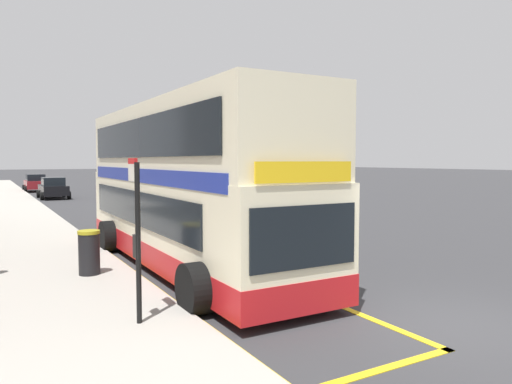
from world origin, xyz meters
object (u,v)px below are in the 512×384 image
Objects in this scene: parked_car_black_ahead at (53,188)px; bus_stop_sign at (137,227)px; double_decker_bus at (185,191)px; parked_car_maroon_distant at (36,183)px; litter_bin at (89,252)px.

bus_stop_sign is at bearing -94.68° from parked_car_black_ahead.
bus_stop_sign is (-2.54, -4.27, -0.28)m from double_decker_bus.
parked_car_black_ahead is (-0.19, 26.90, -1.27)m from double_decker_bus.
parked_car_black_ahead is at bearing -85.48° from parked_car_maroon_distant.
litter_bin is at bearing -95.44° from parked_car_black_ahead.
double_decker_bus is at bearing 6.61° from litter_bin.
parked_car_black_ahead is at bearing 90.40° from double_decker_bus.
bus_stop_sign is 40.85m from parked_car_maroon_distant.
double_decker_bus is 4.98m from bus_stop_sign.
parked_car_maroon_distant is at bearing 86.83° from litter_bin.
bus_stop_sign is 31.28m from parked_car_black_ahead.
double_decker_bus is at bearing 59.28° from bus_stop_sign.
parked_car_maroon_distant is at bearing 90.89° from double_decker_bus.
litter_bin is at bearing -173.39° from double_decker_bus.
double_decker_bus is 2.69× the size of parked_car_black_ahead.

